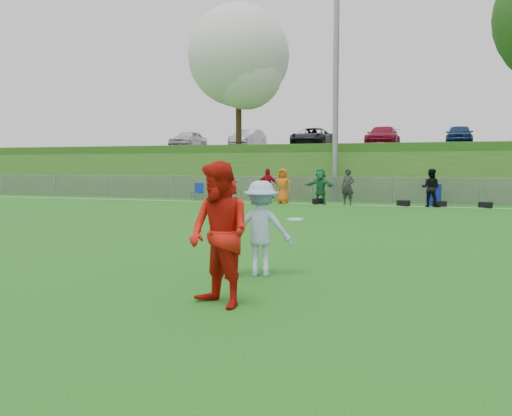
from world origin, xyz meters
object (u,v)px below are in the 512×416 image
at_px(frisbee, 295,219).
at_px(player_blue, 261,228).
at_px(player_red_left, 231,228).
at_px(recycling_bin, 434,195).
at_px(player_red_center, 219,234).

bearing_deg(frisbee, player_blue, -149.43).
height_order(player_red_left, recycling_bin, player_red_left).
bearing_deg(player_blue, recycling_bin, -106.50).
bearing_deg(player_red_center, recycling_bin, 112.83).
xyz_separation_m(player_red_left, frisbee, (0.94, 0.59, 0.12)).
relative_size(player_blue, recycling_bin, 1.63).
relative_size(player_red_left, player_blue, 1.03).
relative_size(frisbee, recycling_bin, 0.28).
distance_m(player_red_center, frisbee, 2.50).
relative_size(player_red_left, recycling_bin, 1.68).
bearing_deg(recycling_bin, player_red_center, -95.12).
height_order(frisbee, recycling_bin, recycling_bin).
distance_m(player_red_left, frisbee, 1.11).
distance_m(player_red_left, recycling_bin, 18.86).
height_order(player_blue, recycling_bin, player_blue).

